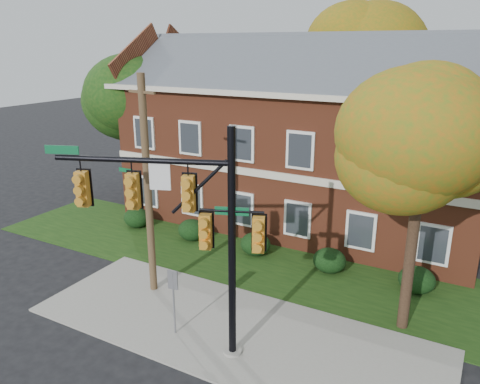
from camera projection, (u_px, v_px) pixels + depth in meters
The scene contains 15 objects.
ground at pixel (215, 346), 14.92m from camera, with size 120.00×120.00×0.00m, color black.
sidewalk at pixel (231, 329), 15.74m from camera, with size 14.00×5.00×0.08m, color gray.
grass_strip at pixel (290, 270), 19.92m from camera, with size 30.00×6.00×0.04m, color #193811.
apartment_building at pixel (302, 129), 24.31m from camera, with size 18.80×8.80×9.74m.
hedge_far_left at pixel (137, 218), 24.50m from camera, with size 1.40×1.26×1.05m, color black.
hedge_left at pixel (192, 230), 22.89m from camera, with size 1.40×1.26×1.05m, color black.
hedge_center at pixel (255, 244), 21.27m from camera, with size 1.40×1.26×1.05m, color black.
hedge_right at pixel (329, 260), 19.66m from camera, with size 1.40×1.26×1.05m, color black.
hedge_far_right at pixel (417, 280), 18.04m from camera, with size 1.40×1.26×1.05m, color black.
tree_near_right at pixel (432, 135), 13.72m from camera, with size 4.50×4.25×8.58m.
tree_left_rear at pixel (141, 90), 27.35m from camera, with size 5.40×5.10×8.88m.
tree_far_rear at pixel (372, 50), 29.07m from camera, with size 6.84×6.46×11.52m.
traffic_signal at pixel (188, 219), 13.37m from camera, with size 6.05×2.41×7.14m.
utility_pole at pixel (148, 188), 17.06m from camera, with size 1.29×0.31×8.29m.
sign_post at pixel (173, 292), 15.04m from camera, with size 0.34×0.10×2.37m.
Camera 1 is at (6.84, -10.76, 9.21)m, focal length 35.00 mm.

